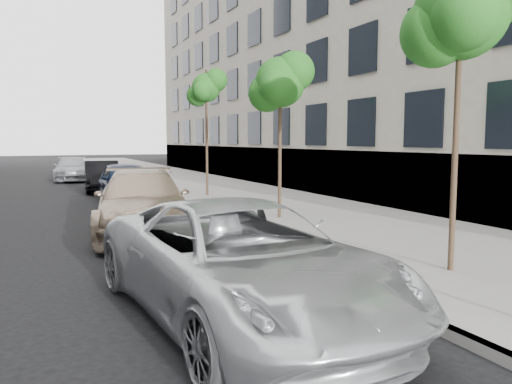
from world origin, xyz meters
TOP-DOWN VIEW (x-y plane):
  - ground at (0.00, 0.00)m, footprint 160.00×160.00m
  - sidewalk at (4.30, 24.00)m, footprint 6.40×72.00m
  - curb at (1.18, 24.00)m, footprint 0.15×72.00m
  - tree_near at (3.23, 1.50)m, footprint 1.85×1.65m
  - tree_mid at (3.23, 8.00)m, footprint 1.75×1.55m
  - tree_far at (3.23, 14.50)m, footprint 1.54×1.34m
  - minivan at (-0.86, 1.20)m, footprint 3.02×5.80m
  - suv at (-0.81, 7.78)m, footprint 3.18×5.86m
  - sedan_blue at (-0.10, 14.24)m, footprint 2.08×4.70m
  - sedan_black at (-0.33, 19.33)m, footprint 1.82×4.39m
  - sedan_rear at (-1.13, 26.47)m, footprint 2.36×4.92m

SIDE VIEW (x-z plane):
  - ground at x=0.00m, z-range 0.00..0.00m
  - sidewalk at x=4.30m, z-range 0.00..0.14m
  - curb at x=1.18m, z-range 0.00..0.14m
  - sedan_rear at x=-1.13m, z-range 0.00..1.38m
  - sedan_black at x=-0.33m, z-range 0.00..1.41m
  - minivan at x=-0.86m, z-range 0.00..1.56m
  - sedan_blue at x=-0.10m, z-range 0.00..1.57m
  - suv at x=-0.81m, z-range 0.00..1.61m
  - tree_mid at x=3.23m, z-range 1.64..6.37m
  - tree_far at x=3.23m, z-range 1.91..6.99m
  - tree_near at x=3.23m, z-range 1.84..7.08m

